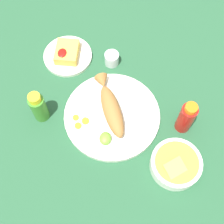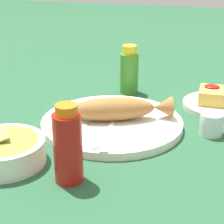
{
  "view_description": "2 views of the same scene",
  "coord_description": "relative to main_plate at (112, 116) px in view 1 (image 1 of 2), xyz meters",
  "views": [
    {
      "loc": [
        0.45,
        0.04,
        0.99
      ],
      "look_at": [
        0.0,
        0.0,
        0.04
      ],
      "focal_mm": 50.0,
      "sensor_mm": 36.0,
      "label": 1
    },
    {
      "loc": [
        -0.24,
        0.83,
        0.4
      ],
      "look_at": [
        0.0,
        0.0,
        0.04
      ],
      "focal_mm": 65.0,
      "sensor_mm": 36.0,
      "label": 2
    }
  ],
  "objects": [
    {
      "name": "ground_plane",
      "position": [
        0.0,
        0.0,
        -0.01
      ],
      "size": [
        4.0,
        4.0,
        0.0
      ],
      "primitive_type": "plane",
      "color": "#235133"
    },
    {
      "name": "main_plate",
      "position": [
        0.0,
        0.0,
        0.0
      ],
      "size": [
        0.33,
        0.33,
        0.02
      ],
      "primitive_type": "cylinder",
      "color": "white",
      "rests_on": "ground_plane"
    },
    {
      "name": "fried_fish",
      "position": [
        -0.02,
        -0.01,
        0.04
      ],
      "size": [
        0.24,
        0.14,
        0.05
      ],
      "rotation": [
        0.0,
        0.0,
        0.38
      ],
      "color": "#996633",
      "rests_on": "main_plate"
    },
    {
      "name": "fork_near",
      "position": [
        -0.02,
        0.08,
        0.01
      ],
      "size": [
        0.04,
        0.18,
        0.0
      ],
      "rotation": [
        0.0,
        0.0,
        8.01
      ],
      "color": "silver",
      "rests_on": "main_plate"
    },
    {
      "name": "fork_far",
      "position": [
        0.03,
        0.08,
        0.01
      ],
      "size": [
        0.11,
        0.17,
        0.0
      ],
      "rotation": [
        0.0,
        0.0,
        8.4
      ],
      "color": "silver",
      "rests_on": "main_plate"
    },
    {
      "name": "carrot_slice_near",
      "position": [
        0.03,
        -0.09,
        0.01
      ],
      "size": [
        0.03,
        0.03,
        0.0
      ],
      "primitive_type": "cylinder",
      "color": "orange",
      "rests_on": "main_plate"
    },
    {
      "name": "carrot_slice_mid",
      "position": [
        0.02,
        -0.12,
        0.01
      ],
      "size": [
        0.02,
        0.02,
        0.0
      ],
      "primitive_type": "cylinder",
      "color": "orange",
      "rests_on": "main_plate"
    },
    {
      "name": "carrot_slice_far",
      "position": [
        0.05,
        -0.11,
        0.01
      ],
      "size": [
        0.02,
        0.02,
        0.0
      ],
      "primitive_type": "cylinder",
      "color": "orange",
      "rests_on": "main_plate"
    },
    {
      "name": "lime_wedge_main",
      "position": [
        0.09,
        -0.01,
        0.02
      ],
      "size": [
        0.05,
        0.04,
        0.03
      ],
      "primitive_type": "ellipsoid",
      "color": "#6BB233",
      "rests_on": "main_plate"
    },
    {
      "name": "hot_sauce_bottle_red",
      "position": [
        0.01,
        0.24,
        0.06
      ],
      "size": [
        0.05,
        0.05,
        0.15
      ],
      "color": "#B21914",
      "rests_on": "ground_plane"
    },
    {
      "name": "hot_sauce_bottle_green",
      "position": [
        0.02,
        -0.24,
        0.06
      ],
      "size": [
        0.05,
        0.05,
        0.14
      ],
      "color": "#3D8428",
      "rests_on": "ground_plane"
    },
    {
      "name": "salt_cup",
      "position": [
        -0.23,
        -0.02,
        0.01
      ],
      "size": [
        0.05,
        0.05,
        0.05
      ],
      "color": "silver",
      "rests_on": "ground_plane"
    },
    {
      "name": "side_plate_fries",
      "position": [
        -0.24,
        -0.19,
        -0.0
      ],
      "size": [
        0.18,
        0.18,
        0.01
      ],
      "primitive_type": "cylinder",
      "color": "white",
      "rests_on": "ground_plane"
    },
    {
      "name": "fries_pile",
      "position": [
        -0.23,
        -0.19,
        0.02
      ],
      "size": [
        0.1,
        0.08,
        0.04
      ],
      "color": "gold",
      "rests_on": "side_plate_fries"
    },
    {
      "name": "guacamole_bowl",
      "position": [
        0.16,
        0.22,
        0.02
      ],
      "size": [
        0.16,
        0.16,
        0.06
      ],
      "color": "white",
      "rests_on": "ground_plane"
    }
  ]
}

